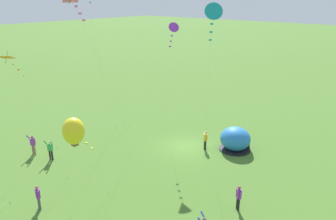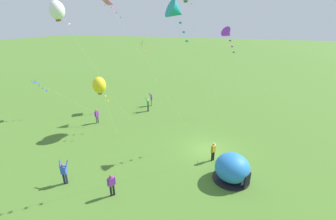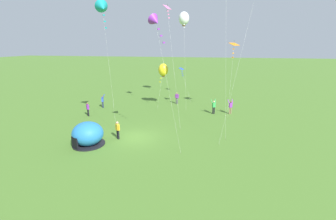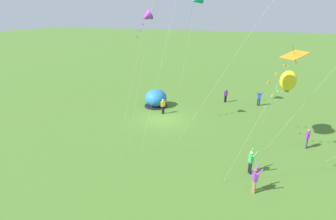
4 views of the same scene
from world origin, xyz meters
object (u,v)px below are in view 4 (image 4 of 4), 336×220
(person_center_field, at_px, (259,98))
(person_arms_raised, at_px, (255,179))
(kite_purple, at_px, (146,17))
(popup_tent, at_px, (156,98))
(kite_yellow, at_px, (288,81))
(kite_orange, at_px, (291,60))
(person_far_back, at_px, (226,95))
(person_with_toddler, at_px, (163,106))
(person_flying_kite, at_px, (251,161))
(kite_teal, at_px, (196,0))
(person_near_tent, at_px, (308,138))

(person_center_field, bearing_deg, person_arms_raised, 1.92)
(person_arms_raised, bearing_deg, kite_purple, -123.79)
(popup_tent, bearing_deg, kite_yellow, 75.33)
(kite_orange, bearing_deg, person_far_back, -162.29)
(person_far_back, relative_size, kite_yellow, 0.28)
(person_with_toddler, distance_m, person_flying_kite, 13.30)
(person_flying_kite, distance_m, kite_teal, 16.93)
(person_flying_kite, xyz_separation_m, kite_purple, (-4.89, -10.04, 9.33))
(popup_tent, distance_m, kite_orange, 19.72)
(person_far_back, bearing_deg, person_center_field, 91.13)
(person_center_field, bearing_deg, kite_purple, -43.29)
(popup_tent, relative_size, person_flying_kite, 1.49)
(person_with_toddler, relative_size, kite_teal, 0.14)
(popup_tent, xyz_separation_m, kite_purple, (5.83, 1.78, 9.33))
(person_far_back, relative_size, person_arms_raised, 0.91)
(kite_teal, bearing_deg, kite_purple, -25.60)
(popup_tent, height_order, person_far_back, popup_tent)
(person_near_tent, bearing_deg, popup_tent, -108.18)
(person_flying_kite, bearing_deg, person_near_tent, 143.15)
(person_center_field, distance_m, person_near_tent, 10.76)
(person_arms_raised, relative_size, kite_purple, 0.17)
(kite_purple, bearing_deg, kite_teal, 154.40)
(person_arms_raised, bearing_deg, person_far_back, -165.19)
(popup_tent, height_order, person_near_tent, popup_tent)
(kite_purple, bearing_deg, person_center_field, 136.71)
(person_far_back, distance_m, kite_teal, 12.22)
(kite_purple, bearing_deg, kite_yellow, 100.28)
(kite_purple, distance_m, kite_teal, 6.68)
(popup_tent, xyz_separation_m, person_center_field, (-4.63, 11.63, 0.00))
(person_arms_raised, relative_size, kite_teal, 0.15)
(person_far_back, bearing_deg, kite_yellow, 37.38)
(person_with_toddler, bearing_deg, popup_tent, -139.37)
(person_center_field, height_order, kite_yellow, kite_yellow)
(kite_purple, bearing_deg, person_with_toddler, -179.52)
(person_with_toddler, xyz_separation_m, kite_orange, (10.68, 11.40, 7.43))
(person_far_back, distance_m, person_arms_raised, 17.97)
(person_center_field, xyz_separation_m, kite_purple, (10.46, -9.86, 9.33))
(kite_orange, bearing_deg, person_arms_raised, -83.29)
(person_flying_kite, distance_m, kite_purple, 14.55)
(kite_teal, distance_m, kite_orange, 15.74)
(popup_tent, distance_m, person_flying_kite, 15.95)
(person_with_toddler, xyz_separation_m, person_center_field, (-6.67, 9.89, 0.03))
(popup_tent, distance_m, person_center_field, 12.52)
(person_flying_kite, bearing_deg, person_with_toddler, -130.79)
(person_center_field, xyz_separation_m, kite_teal, (4.60, -7.05, 10.90))
(person_near_tent, height_order, person_flying_kite, person_flying_kite)
(person_with_toddler, distance_m, person_arms_raised, 15.03)
(person_with_toddler, distance_m, kite_orange, 17.29)
(person_center_field, relative_size, person_near_tent, 1.10)
(person_near_tent, distance_m, kite_purple, 16.98)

